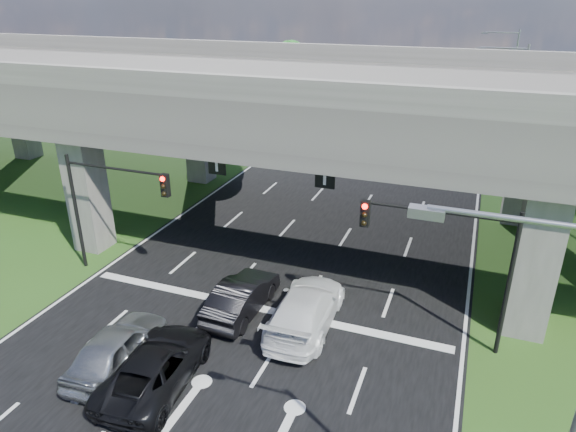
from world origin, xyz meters
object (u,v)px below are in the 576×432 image
Objects in this scene: car_silver at (117,347)px; streetlight_beyond at (508,75)px; streetlight_near at (551,423)px; signal_right at (451,249)px; signal_left at (108,196)px; car_dark at (242,296)px; streetlight_far at (512,107)px; car_white at (306,308)px; car_trailing at (156,367)px.

streetlight_beyond is at bearing -111.79° from car_silver.
signal_right is at bearing 102.88° from streetlight_near.
streetlight_beyond is 44.28m from car_silver.
streetlight_near and streetlight_beyond have the same top height.
signal_right and signal_left have the same top height.
streetlight_near is 2.08× the size of car_dark.
streetlight_far is at bearing -90.00° from streetlight_beyond.
car_silver is at bearing 38.19° from car_white.
streetlight_far is at bearing -118.66° from car_trailing.
streetlight_beyond is at bearing 90.00° from streetlight_far.
car_silver is at bearing -117.46° from streetlight_far.
streetlight_far is at bearing 83.53° from signal_right.
car_trailing is (-0.90, -5.22, -0.04)m from car_dark.
streetlight_far is 1.85× the size of car_trailing.
streetlight_beyond reaches higher than car_trailing.
car_white is at bearing -101.73° from streetlight_beyond.
streetlight_near is 1.85× the size of car_trailing.
car_white is (-7.68, 9.00, -4.97)m from streetlight_near.
streetlight_far is 29.09m from car_trailing.
streetlight_far is 16.00m from streetlight_beyond.
streetlight_beyond is 1.71× the size of car_white.
streetlight_beyond reaches higher than car_white.
signal_left is (-15.65, 0.00, 0.00)m from signal_right.
streetlight_beyond is 2.05× the size of car_silver.
car_white is 6.49m from car_trailing.
car_white is (-7.68, -21.00, -4.97)m from streetlight_far.
streetlight_far is at bearing 48.22° from signal_left.
streetlight_beyond is at bearing -103.79° from car_white.
signal_right is 15.65m from signal_left.
signal_left is 40.30m from streetlight_beyond.
car_silver is (-13.45, -41.89, -4.99)m from streetlight_beyond.
car_dark is 0.89× the size of car_trailing.
car_white is (10.24, -0.94, -3.31)m from signal_left.
signal_right is 0.60× the size of streetlight_beyond.
streetlight_beyond is at bearing 63.57° from signal_left.
car_silver is 1.02× the size of car_dark.
car_trailing is (-11.54, -42.22, -5.07)m from streetlight_beyond.
streetlight_far is (2.27, 20.06, 1.66)m from signal_right.
car_white is (-7.68, -37.00, -4.97)m from streetlight_beyond.
signal_right is 0.60× the size of streetlight_far.
car_trailing is at bearing 81.45° from car_dark.
streetlight_beyond is (2.27, 36.06, 1.66)m from signal_right.
signal_right is 1.00× the size of signal_left.
car_dark is 0.82× the size of car_white.
car_silver is at bearing -14.63° from car_trailing.
car_trailing is (-3.85, -5.22, -0.10)m from car_white.
streetlight_near and streetlight_far have the same top height.
streetlight_near is at bearing 128.42° from car_white.
signal_left is at bearing -56.52° from car_silver.
car_dark is (-10.63, -21.00, -5.03)m from streetlight_far.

